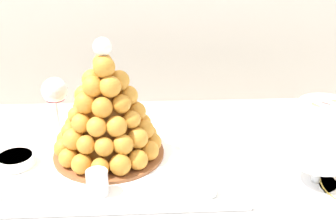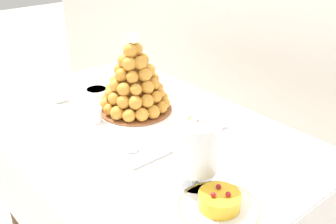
{
  "view_description": "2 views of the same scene",
  "coord_description": "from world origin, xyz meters",
  "views": [
    {
      "loc": [
        -0.01,
        -0.91,
        1.36
      ],
      "look_at": [
        0.04,
        -0.0,
        0.93
      ],
      "focal_mm": 47.66,
      "sensor_mm": 36.0,
      "label": 1
    },
    {
      "loc": [
        1.01,
        -0.71,
        1.45
      ],
      "look_at": [
        0.11,
        0.05,
        0.86
      ],
      "focal_mm": 42.29,
      "sensor_mm": 36.0,
      "label": 2
    }
  ],
  "objects": [
    {
      "name": "creme_brulee_ramekin",
      "position": [
        -0.33,
        0.03,
        0.8
      ],
      "size": [
        0.09,
        0.09,
        0.02
      ],
      "color": "white",
      "rests_on": "serving_tray"
    },
    {
      "name": "dessert_cup_mid_left",
      "position": [
        -0.12,
        -0.09,
        0.81
      ],
      "size": [
        0.05,
        0.05,
        0.06
      ],
      "color": "silver",
      "rests_on": "serving_tray"
    },
    {
      "name": "croquembouche",
      "position": [
        -0.11,
        0.07,
        0.9
      ],
      "size": [
        0.28,
        0.28,
        0.3
      ],
      "color": "brown",
      "rests_on": "serving_tray"
    },
    {
      "name": "wine_glass",
      "position": [
        -0.26,
        0.22,
        0.89
      ],
      "size": [
        0.07,
        0.07,
        0.16
      ],
      "color": "silver",
      "rests_on": "buffet_table"
    },
    {
      "name": "macaron_goblet",
      "position": [
        0.37,
        -0.07,
        0.9
      ],
      "size": [
        0.12,
        0.12,
        0.21
      ],
      "color": "white",
      "rests_on": "buffet_table"
    },
    {
      "name": "buffet_table",
      "position": [
        0.0,
        0.0,
        0.67
      ],
      "size": [
        1.27,
        0.84,
        0.77
      ],
      "color": "brown",
      "rests_on": "ground_plane"
    },
    {
      "name": "dessert_cup_centre",
      "position": [
        0.11,
        -0.11,
        0.81
      ],
      "size": [
        0.05,
        0.05,
        0.05
      ],
      "color": "silver",
      "rests_on": "serving_tray"
    },
    {
      "name": "serving_tray",
      "position": [
        -0.12,
        0.04,
        0.78
      ],
      "size": [
        0.66,
        0.42,
        0.02
      ],
      "color": "white",
      "rests_on": "buffet_table"
    }
  ]
}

